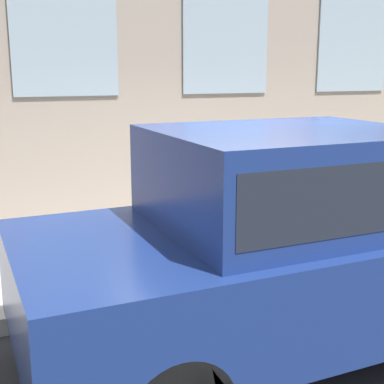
# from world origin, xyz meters

# --- Properties ---
(ground_plane) EXTENTS (80.00, 80.00, 0.00)m
(ground_plane) POSITION_xyz_m (0.00, 0.00, 0.00)
(ground_plane) COLOR #2D2D30
(sidewalk) EXTENTS (2.80, 60.00, 0.17)m
(sidewalk) POSITION_xyz_m (1.40, 0.00, 0.09)
(sidewalk) COLOR #B2ADA3
(sidewalk) RESTS_ON ground_plane
(fire_hydrant) EXTENTS (0.32, 0.44, 0.76)m
(fire_hydrant) POSITION_xyz_m (0.69, 0.46, 0.56)
(fire_hydrant) COLOR #2D7260
(fire_hydrant) RESTS_ON sidewalk
(person) EXTENTS (0.31, 0.21, 1.29)m
(person) POSITION_xyz_m (1.05, -0.07, 0.95)
(person) COLOR navy
(person) RESTS_ON sidewalk
(parked_car_navy_near) EXTENTS (2.03, 4.42, 1.92)m
(parked_car_navy_near) POSITION_xyz_m (-1.21, 0.26, 1.04)
(parked_car_navy_near) COLOR black
(parked_car_navy_near) RESTS_ON ground_plane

